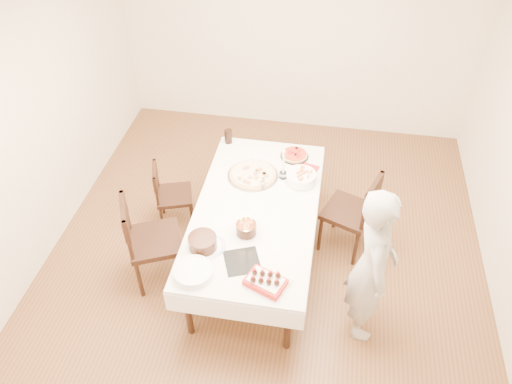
% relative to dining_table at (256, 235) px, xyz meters
% --- Properties ---
extents(floor, '(5.00, 5.00, 0.00)m').
position_rel_dining_table_xyz_m(floor, '(0.09, 0.08, -0.38)').
color(floor, brown).
rests_on(floor, ground).
extents(wall_back, '(4.50, 0.04, 2.70)m').
position_rel_dining_table_xyz_m(wall_back, '(0.09, 2.58, 0.98)').
color(wall_back, beige).
rests_on(wall_back, floor).
extents(wall_left, '(0.04, 5.00, 2.70)m').
position_rel_dining_table_xyz_m(wall_left, '(-2.16, 0.08, 0.98)').
color(wall_left, beige).
rests_on(wall_left, floor).
extents(dining_table, '(1.59, 2.34, 0.75)m').
position_rel_dining_table_xyz_m(dining_table, '(0.00, 0.00, 0.00)').
color(dining_table, white).
rests_on(dining_table, floor).
extents(chair_right_savory, '(0.65, 0.65, 0.98)m').
position_rel_dining_table_xyz_m(chair_right_savory, '(0.88, 0.38, 0.12)').
color(chair_right_savory, black).
rests_on(chair_right_savory, floor).
extents(chair_left_savory, '(0.51, 0.51, 0.79)m').
position_rel_dining_table_xyz_m(chair_left_savory, '(-0.96, 0.41, 0.02)').
color(chair_left_savory, black).
rests_on(chair_left_savory, floor).
extents(chair_left_dessert, '(0.70, 0.70, 1.03)m').
position_rel_dining_table_xyz_m(chair_left_dessert, '(-0.91, -0.35, 0.14)').
color(chair_left_dessert, black).
rests_on(chair_left_dessert, floor).
extents(person, '(0.43, 0.62, 1.61)m').
position_rel_dining_table_xyz_m(person, '(1.07, -0.57, 0.43)').
color(person, '#B6B1AC').
rests_on(person, floor).
extents(pizza_white, '(0.60, 0.60, 0.04)m').
position_rel_dining_table_xyz_m(pizza_white, '(-0.11, 0.46, 0.40)').
color(pizza_white, beige).
rests_on(pizza_white, dining_table).
extents(pizza_pepperoni, '(0.36, 0.36, 0.04)m').
position_rel_dining_table_xyz_m(pizza_pepperoni, '(0.27, 0.85, 0.40)').
color(pizza_pepperoni, red).
rests_on(pizza_pepperoni, dining_table).
extents(red_placemat, '(0.33, 0.33, 0.01)m').
position_rel_dining_table_xyz_m(red_placemat, '(0.39, 0.63, 0.38)').
color(red_placemat, '#B21E1E').
rests_on(red_placemat, dining_table).
extents(pasta_bowl, '(0.32, 0.32, 0.10)m').
position_rel_dining_table_xyz_m(pasta_bowl, '(0.38, 0.46, 0.43)').
color(pasta_bowl, white).
rests_on(pasta_bowl, dining_table).
extents(taper_candle, '(0.09, 0.09, 0.36)m').
position_rel_dining_table_xyz_m(taper_candle, '(0.19, 0.49, 0.55)').
color(taper_candle, white).
rests_on(taper_candle, dining_table).
extents(shaker_pair, '(0.11, 0.11, 0.10)m').
position_rel_dining_table_xyz_m(shaker_pair, '(0.02, 0.28, 0.43)').
color(shaker_pair, white).
rests_on(shaker_pair, dining_table).
extents(cola_glass, '(0.10, 0.10, 0.16)m').
position_rel_dining_table_xyz_m(cola_glass, '(-0.48, 0.98, 0.45)').
color(cola_glass, black).
rests_on(cola_glass, dining_table).
extents(layer_cake, '(0.41, 0.41, 0.13)m').
position_rel_dining_table_xyz_m(layer_cake, '(-0.37, -0.56, 0.44)').
color(layer_cake, '#34180D').
rests_on(layer_cake, dining_table).
extents(cake_board, '(0.38, 0.38, 0.01)m').
position_rel_dining_table_xyz_m(cake_board, '(-0.01, -0.66, 0.38)').
color(cake_board, black).
rests_on(cake_board, dining_table).
extents(birthday_cake, '(0.24, 0.24, 0.17)m').
position_rel_dining_table_xyz_m(birthday_cake, '(-0.03, -0.33, 0.47)').
color(birthday_cake, '#371E0F').
rests_on(birthday_cake, dining_table).
extents(strawberry_box, '(0.37, 0.31, 0.08)m').
position_rel_dining_table_xyz_m(strawberry_box, '(0.23, -0.86, 0.41)').
color(strawberry_box, '#AF1B14').
rests_on(strawberry_box, dining_table).
extents(box_lid, '(0.32, 0.27, 0.02)m').
position_rel_dining_table_xyz_m(box_lid, '(0.29, -0.81, 0.38)').
color(box_lid, beige).
rests_on(box_lid, dining_table).
extents(plate_stack, '(0.34, 0.34, 0.07)m').
position_rel_dining_table_xyz_m(plate_stack, '(-0.38, -0.86, 0.41)').
color(plate_stack, white).
rests_on(plate_stack, dining_table).
extents(china_plate, '(0.34, 0.34, 0.01)m').
position_rel_dining_table_xyz_m(china_plate, '(-0.30, -0.53, 0.38)').
color(china_plate, white).
rests_on(china_plate, dining_table).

